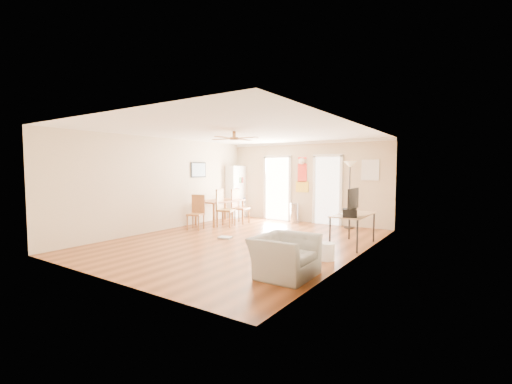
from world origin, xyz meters
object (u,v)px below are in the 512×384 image
Objects in this scene: torchiere_lamp at (350,195)px; wastebasket_b at (327,252)px; dining_chair_right_a at (241,206)px; dining_chair_right_b at (226,208)px; computer_desk at (353,230)px; armchair at (285,256)px; printer at (350,213)px; trash_can at (295,213)px; dining_table at (220,212)px; bookshelf at (237,192)px; dining_chair_near at (196,212)px; wastebasket_a at (311,248)px.

wastebasket_b is (0.81, -3.67, -0.81)m from torchiere_lamp.
dining_chair_right_a is 0.55× the size of torchiere_lamp.
computer_desk is (3.96, -0.37, -0.20)m from dining_chair_right_b.
printer is at bearing -7.96° from armchair.
wastebasket_b is (3.96, -2.60, -0.38)m from dining_chair_right_a.
torchiere_lamp reaches higher than dining_chair_right_b.
trash_can is (1.36, 1.09, -0.23)m from dining_chair_right_a.
dining_table is 4.39× the size of printer.
bookshelf is 0.94× the size of torchiere_lamp.
dining_table is at bearing 78.21° from dining_chair_near.
dining_chair_right_a is at bearing -38.28° from bookshelf.
dining_chair_near is 4.48m from printer.
bookshelf reaches higher than wastebasket_a.
armchair is (3.75, -3.15, -0.23)m from dining_chair_right_b.
armchair is at bearing -99.12° from wastebasket_b.
bookshelf is 6.15m from wastebasket_b.
torchiere_lamp is 2.83m from printer.
dining_chair_right_b is 0.97m from dining_chair_near.
dining_chair_near is 4.49m from torchiere_lamp.
torchiere_lamp reaches higher than wastebasket_a.
dining_table is at bearing 50.22° from armchair.
dining_chair_right_a is at bearing -15.36° from dining_chair_right_b.
dining_table is 4.01m from torchiere_lamp.
dining_chair_near is at bearing 60.85° from armchair.
bookshelf is at bearing 132.29° from printer.
dining_chair_right_a is at bearing 164.38° from computer_desk.
bookshelf reaches higher than dining_chair_right_a.
dining_chair_right_b reaches higher than dining_chair_right_a.
computer_desk reaches higher than armchair.
dining_table is 5.03m from wastebasket_b.
printer is (2.69, -2.70, 0.49)m from trash_can.
bookshelf is 5.56× the size of wastebasket_b.
dining_chair_near reaches higher than armchair.
dining_table is 4.79m from printer.
wastebasket_a is (3.56, -2.45, -0.40)m from dining_chair_right_a.
dining_chair_near reaches higher than wastebasket_b.
dining_chair_near reaches higher than printer.
bookshelf reaches higher than dining_table.
bookshelf is 1.56m from dining_table.
dining_table reaches higher than trash_can.
armchair is at bearing -117.27° from printer.
dining_chair_right_a is at bearing 33.81° from dining_table.
dining_table is 0.69m from dining_chair_right_b.
torchiere_lamp is (3.15, 1.80, 0.42)m from dining_chair_right_b.
wastebasket_a is at bearing -129.87° from dining_chair_right_a.
dining_chair_near is (-0.42, -0.87, -0.07)m from dining_chair_right_b.
dining_chair_right_b reaches higher than printer.
dining_chair_near is at bearing -143.12° from torchiere_lamp.
dining_table reaches higher than wastebasket_b.
wastebasket_a is at bearing 7.12° from armchair.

